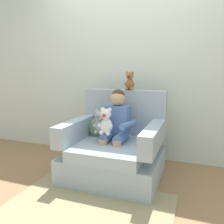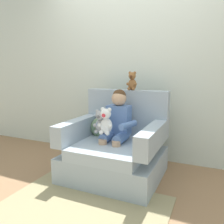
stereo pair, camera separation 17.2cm
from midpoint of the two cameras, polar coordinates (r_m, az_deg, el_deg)
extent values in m
plane|color=#936D4C|center=(2.76, -1.38, -15.47)|extent=(8.00, 8.00, 0.00)
cube|color=silver|center=(3.20, 3.56, 12.03)|extent=(6.00, 0.10, 2.60)
cube|color=#998C66|center=(2.19, -8.83, -22.74)|extent=(1.46, 1.03, 0.01)
cube|color=#9EADBC|center=(2.70, -1.39, -12.74)|extent=(1.03, 0.93, 0.28)
cube|color=#A6B6C6|center=(2.57, -1.99, -9.14)|extent=(0.75, 0.79, 0.12)
cube|color=#9EADBC|center=(2.91, 1.44, 0.02)|extent=(1.03, 0.14, 0.56)
cube|color=#9EADBC|center=(2.71, -10.79, -4.43)|extent=(0.14, 0.79, 0.23)
cube|color=#9EADBC|center=(2.39, 7.99, -6.31)|extent=(0.14, 0.79, 0.23)
cube|color=#597AB7|center=(2.68, -0.42, -1.97)|extent=(0.26, 0.16, 0.34)
sphere|color=tan|center=(2.64, -0.43, 3.36)|extent=(0.17, 0.17, 0.17)
sphere|color=#472D19|center=(2.65, -0.35, 3.93)|extent=(0.16, 0.16, 0.16)
cylinder|color=#597AB7|center=(2.64, -3.05, -6.01)|extent=(0.11, 0.26, 0.11)
cylinder|color=tan|center=(2.57, -4.18, -9.97)|extent=(0.09, 0.09, 0.30)
cylinder|color=#597AB7|center=(2.58, 0.24, -6.35)|extent=(0.11, 0.26, 0.11)
cylinder|color=tan|center=(2.51, -0.79, -10.42)|extent=(0.09, 0.09, 0.30)
cylinder|color=#597AB7|center=(2.64, -4.59, -2.64)|extent=(0.13, 0.27, 0.07)
cylinder|color=#597AB7|center=(2.53, 2.03, -3.20)|extent=(0.13, 0.27, 0.07)
ellipsoid|color=#9E9EA3|center=(2.55, -4.83, -3.46)|extent=(0.12, 0.10, 0.16)
sphere|color=#9E9EA3|center=(2.52, -4.97, -0.88)|extent=(0.10, 0.10, 0.10)
sphere|color=slate|center=(2.48, -5.41, -1.24)|extent=(0.04, 0.04, 0.04)
sphere|color=#9E9EA3|center=(2.53, -5.66, 0.10)|extent=(0.04, 0.04, 0.04)
sphere|color=#9E9EA3|center=(2.55, -6.28, -3.33)|extent=(0.04, 0.04, 0.04)
sphere|color=#9E9EA3|center=(2.54, -5.92, -4.90)|extent=(0.04, 0.04, 0.04)
sphere|color=#9E9EA3|center=(2.50, -4.19, 0.00)|extent=(0.04, 0.04, 0.04)
sphere|color=#9E9EA3|center=(2.50, -3.94, -3.55)|extent=(0.04, 0.04, 0.04)
sphere|color=#9E9EA3|center=(2.51, -4.56, -5.04)|extent=(0.04, 0.04, 0.04)
ellipsoid|color=white|center=(2.51, -3.38, -3.45)|extent=(0.13, 0.11, 0.18)
sphere|color=white|center=(2.47, -3.51, -0.49)|extent=(0.11, 0.11, 0.11)
sphere|color=#DB333D|center=(2.43, -4.00, -0.90)|extent=(0.04, 0.04, 0.04)
sphere|color=white|center=(2.49, -4.31, 0.62)|extent=(0.05, 0.05, 0.05)
sphere|color=white|center=(2.51, -5.04, -3.30)|extent=(0.05, 0.05, 0.05)
sphere|color=white|center=(2.50, -4.61, -5.09)|extent=(0.05, 0.05, 0.05)
sphere|color=white|center=(2.46, -2.62, 0.52)|extent=(0.05, 0.05, 0.05)
sphere|color=white|center=(2.46, -2.32, -3.54)|extent=(0.05, 0.05, 0.05)
sphere|color=white|center=(2.47, -3.05, -5.25)|extent=(0.05, 0.05, 0.05)
ellipsoid|color=brown|center=(2.85, 2.70, 6.81)|extent=(0.10, 0.09, 0.14)
sphere|color=brown|center=(2.83, 2.66, 8.89)|extent=(0.09, 0.09, 0.09)
sphere|color=#4C2D19|center=(2.80, 2.41, 8.74)|extent=(0.03, 0.03, 0.03)
sphere|color=brown|center=(2.85, 2.10, 9.60)|extent=(0.04, 0.04, 0.04)
sphere|color=brown|center=(2.84, 1.58, 6.95)|extent=(0.04, 0.04, 0.04)
sphere|color=brown|center=(2.82, 1.89, 5.77)|extent=(0.04, 0.04, 0.04)
sphere|color=brown|center=(2.83, 3.30, 9.59)|extent=(0.04, 0.04, 0.04)
sphere|color=brown|center=(2.81, 3.51, 6.90)|extent=(0.04, 0.04, 0.04)
sphere|color=brown|center=(2.80, 3.01, 5.73)|extent=(0.04, 0.04, 0.04)
ellipsoid|color=slate|center=(2.84, -4.93, -3.94)|extent=(0.28, 0.18, 0.26)
camera|label=1|loc=(0.09, -91.99, -0.35)|focal=37.14mm
camera|label=2|loc=(0.09, 88.01, 0.35)|focal=37.14mm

